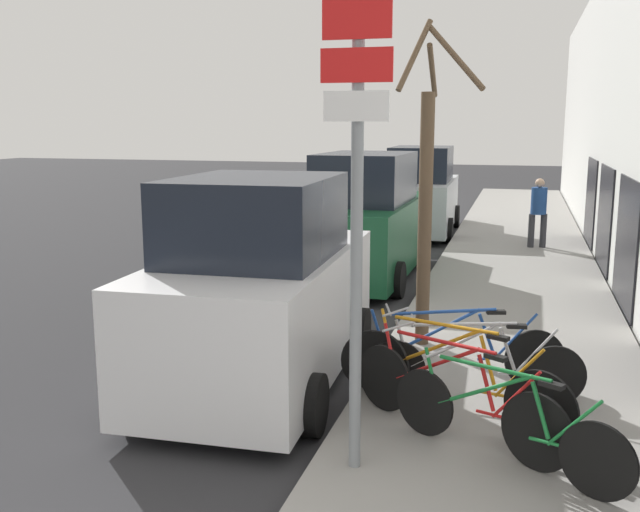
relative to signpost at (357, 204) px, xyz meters
name	(u,v)px	position (x,y,z in m)	size (l,w,h in m)	color
ground_plane	(379,277)	(-1.38, 8.09, -2.37)	(80.00, 80.00, 0.00)	#28282B
sidewalk_curb	(517,255)	(1.22, 10.89, -2.30)	(3.20, 32.00, 0.15)	gray
building_facade	(611,113)	(2.97, 10.82, 0.84)	(0.23, 32.00, 6.50)	silver
signpost	(357,204)	(0.00, 0.00, 0.00)	(0.56, 0.12, 3.94)	gray
bicycle_0	(503,422)	(1.20, 0.39, -1.85)	(1.99, 1.14, 0.86)	black
bicycle_1	(454,396)	(0.74, 0.80, -1.83)	(2.04, 1.29, 0.93)	black
bicycle_2	(454,379)	(0.71, 1.22, -1.81)	(2.24, 1.14, 0.97)	black
bicycle_3	(474,367)	(0.87, 1.72, -1.85)	(2.23, 0.52, 0.87)	black
bicycle_4	(453,354)	(0.62, 2.04, -1.83)	(2.35, 0.77, 0.91)	black
parked_car_0	(261,292)	(-1.57, 2.00, -1.28)	(2.17, 4.18, 2.42)	silver
parked_car_1	(367,223)	(-1.60, 7.95, -1.27)	(2.02, 4.71, 2.45)	#144728
parked_car_2	(421,195)	(-1.38, 14.01, -1.30)	(2.02, 4.64, 2.38)	#B2B7BC
pedestrian_near	(539,208)	(1.65, 11.70, -1.30)	(0.41, 0.36, 1.61)	#333338
street_tree	(426,199)	(0.09, 3.59, -0.32)	(1.08, 1.76, 4.10)	brown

